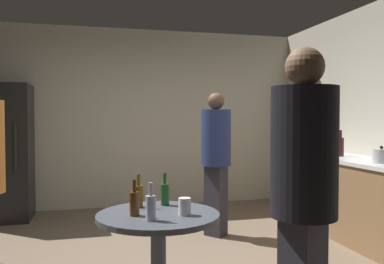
# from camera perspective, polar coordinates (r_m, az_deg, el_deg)

# --- Properties ---
(wall_back) EXTENTS (5.32, 0.06, 2.70)m
(wall_back) POSITION_cam_1_polar(r_m,az_deg,el_deg) (6.27, -8.58, 1.94)
(wall_back) COLOR beige
(wall_back) RESTS_ON ground_plane
(refrigerator) EXTENTS (0.70, 0.68, 1.80)m
(refrigerator) POSITION_cam_1_polar(r_m,az_deg,el_deg) (5.94, -24.93, -2.57)
(refrigerator) COLOR black
(refrigerator) RESTS_ON ground_plane
(kitchen_counter) EXTENTS (0.64, 1.89, 0.90)m
(kitchen_counter) POSITION_cam_1_polar(r_m,az_deg,el_deg) (4.95, 22.15, -8.65)
(kitchen_counter) COLOR olive
(kitchen_counter) RESTS_ON ground_plane
(kettle) EXTENTS (0.24, 0.17, 0.18)m
(kettle) POSITION_cam_1_polar(r_m,az_deg,el_deg) (4.51, 25.05, -3.06)
(kettle) COLOR #B2B2B7
(kettle) RESTS_ON kitchen_counter
(wine_bottle_on_counter) EXTENTS (0.08, 0.08, 0.31)m
(wine_bottle_on_counter) POSITION_cam_1_polar(r_m,az_deg,el_deg) (5.11, 20.12, -1.90)
(wine_bottle_on_counter) COLOR #3F141E
(wine_bottle_on_counter) RESTS_ON kitchen_counter
(foreground_table) EXTENTS (0.80, 0.80, 0.73)m
(foreground_table) POSITION_cam_1_polar(r_m,az_deg,el_deg) (2.72, -4.75, -13.45)
(foreground_table) COLOR #4C515B
(foreground_table) RESTS_ON ground_plane
(beer_bottle_amber) EXTENTS (0.06, 0.06, 0.23)m
(beer_bottle_amber) POSITION_cam_1_polar(r_m,az_deg,el_deg) (2.87, -7.51, -8.78)
(beer_bottle_amber) COLOR #8C5919
(beer_bottle_amber) RESTS_ON foreground_table
(beer_bottle_brown) EXTENTS (0.06, 0.06, 0.23)m
(beer_bottle_brown) POSITION_cam_1_polar(r_m,az_deg,el_deg) (2.63, -8.06, -9.78)
(beer_bottle_brown) COLOR #593314
(beer_bottle_brown) RESTS_ON foreground_table
(beer_bottle_green) EXTENTS (0.06, 0.06, 0.23)m
(beer_bottle_green) POSITION_cam_1_polar(r_m,az_deg,el_deg) (2.92, -3.82, -8.58)
(beer_bottle_green) COLOR #26662D
(beer_bottle_green) RESTS_ON foreground_table
(beer_bottle_clear) EXTENTS (0.06, 0.06, 0.23)m
(beer_bottle_clear) POSITION_cam_1_polar(r_m,az_deg,el_deg) (2.50, -5.81, -10.39)
(beer_bottle_clear) COLOR silver
(beer_bottle_clear) RESTS_ON foreground_table
(plastic_cup_white) EXTENTS (0.08, 0.08, 0.11)m
(plastic_cup_white) POSITION_cam_1_polar(r_m,az_deg,el_deg) (2.63, -1.05, -10.40)
(plastic_cup_white) COLOR white
(plastic_cup_white) RESTS_ON foreground_table
(person_in_teal_shirt) EXTENTS (0.45, 0.45, 1.66)m
(person_in_teal_shirt) POSITION_cam_1_polar(r_m,az_deg,el_deg) (3.06, 15.91, -5.23)
(person_in_teal_shirt) COLOR #2D2D38
(person_in_teal_shirt) RESTS_ON ground_plane
(person_in_black_shirt) EXTENTS (0.47, 0.47, 1.72)m
(person_in_black_shirt) POSITION_cam_1_polar(r_m,az_deg,el_deg) (2.18, 15.39, -7.30)
(person_in_black_shirt) COLOR #2D2D38
(person_in_black_shirt) RESTS_ON ground_plane
(person_in_navy_shirt) EXTENTS (0.48, 0.48, 1.64)m
(person_in_navy_shirt) POSITION_cam_1_polar(r_m,az_deg,el_deg) (4.66, 3.37, -2.88)
(person_in_navy_shirt) COLOR #2D2D38
(person_in_navy_shirt) RESTS_ON ground_plane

